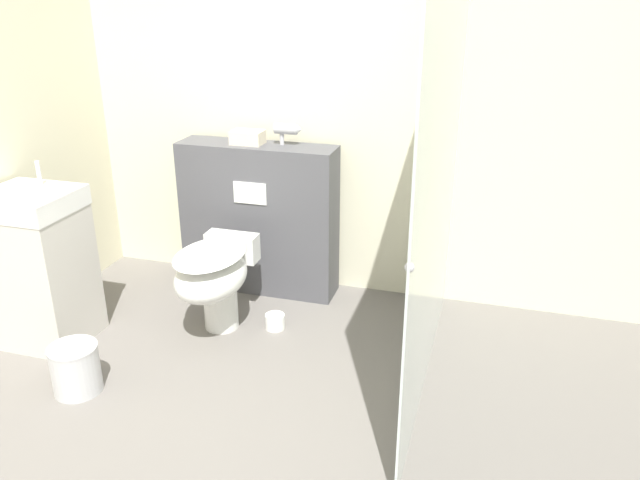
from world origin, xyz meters
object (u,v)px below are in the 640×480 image
sink_vanity (40,267)px  waste_bin (76,369)px  toilet (215,277)px  hair_drier (287,130)px

sink_vanity → waste_bin: 0.71m
toilet → hair_drier: 1.03m
sink_vanity → waste_bin: bearing=-40.4°
sink_vanity → hair_drier: (1.14, 1.02, 0.65)m
sink_vanity → waste_bin: size_ratio=4.05×
toilet → waste_bin: bearing=-120.0°
sink_vanity → hair_drier: bearing=41.6°
toilet → hair_drier: hair_drier is taller
hair_drier → waste_bin: (-0.67, -1.42, -0.97)m
toilet → sink_vanity: size_ratio=0.61×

